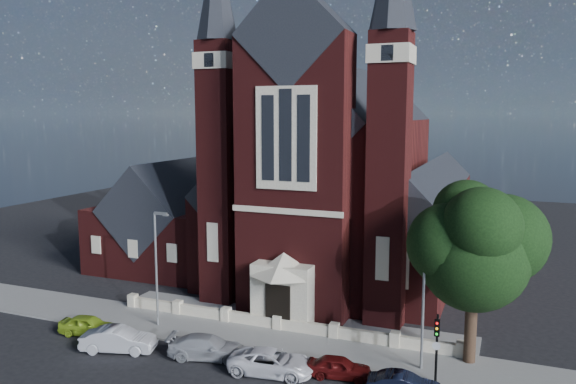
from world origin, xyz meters
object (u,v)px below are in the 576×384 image
(car_silver_a, at_px, (119,340))
(church, at_px, (346,184))
(parish_hall, at_px, (172,225))
(car_white_suv, at_px, (272,362))
(street_lamp_right, at_px, (425,293))
(car_dark_red, at_px, (339,367))
(street_tree, at_px, (476,250))
(street_lamp_left, at_px, (157,262))
(traffic_signal, at_px, (437,340))
(car_silver_b, at_px, (207,347))
(car_lime_van, at_px, (88,325))

(car_silver_a, bearing_deg, church, -35.54)
(parish_hall, height_order, car_white_suv, parish_hall)
(street_lamp_right, height_order, car_dark_red, street_lamp_right)
(car_white_suv, bearing_deg, church, -2.02)
(street_tree, height_order, car_white_suv, street_tree)
(street_tree, relative_size, street_lamp_left, 1.32)
(parish_hall, relative_size, street_lamp_left, 1.51)
(traffic_signal, bearing_deg, car_silver_b, -173.08)
(street_lamp_left, height_order, car_dark_red, street_lamp_left)
(church, xyz_separation_m, car_dark_red, (5.87, -21.56, -7.58))
(car_silver_b, bearing_deg, car_lime_van, 74.72)
(car_lime_van, bearing_deg, car_silver_b, -102.65)
(church, bearing_deg, parish_hall, -162.84)
(church, relative_size, car_silver_a, 7.63)
(street_lamp_left, xyz_separation_m, car_dark_red, (13.78, -2.62, -3.99))
(street_tree, height_order, car_dark_red, street_tree)
(parish_hall, height_order, car_silver_b, parish_hall)
(traffic_signal, distance_m, car_dark_red, 5.59)
(street_tree, xyz_separation_m, car_silver_a, (-20.44, -6.10, -6.21))
(street_tree, height_order, street_lamp_left, street_tree)
(car_dark_red, bearing_deg, car_silver_b, 85.07)
(parish_hall, distance_m, car_silver_b, 22.27)
(church, relative_size, parish_hall, 2.86)
(church, xyz_separation_m, car_white_suv, (2.19, -22.54, -7.50))
(parish_hall, height_order, car_dark_red, parish_hall)
(street_lamp_left, height_order, car_silver_b, street_lamp_left)
(church, height_order, street_lamp_left, church)
(traffic_signal, distance_m, car_silver_a, 19.14)
(car_silver_b, height_order, car_white_suv, car_silver_b)
(street_tree, distance_m, car_dark_red, 10.21)
(traffic_signal, bearing_deg, car_silver_a, -171.51)
(parish_hall, distance_m, street_lamp_left, 16.18)
(street_tree, distance_m, street_lamp_right, 3.84)
(church, height_order, car_dark_red, church)
(street_tree, xyz_separation_m, traffic_signal, (-1.60, -3.28, -4.38))
(car_dark_red, bearing_deg, parish_hall, 43.90)
(parish_hall, height_order, car_silver_a, parish_hall)
(traffic_signal, relative_size, car_silver_a, 0.87)
(parish_hall, relative_size, car_silver_a, 2.67)
(street_lamp_right, distance_m, car_silver_a, 18.85)
(street_lamp_left, height_order, car_lime_van, street_lamp_left)
(street_tree, relative_size, street_lamp_right, 1.32)
(church, bearing_deg, car_dark_red, -74.77)
(car_silver_b, bearing_deg, street_tree, -85.83)
(car_silver_b, bearing_deg, parish_hall, 24.64)
(street_lamp_right, distance_m, traffic_signal, 2.71)
(street_lamp_left, relative_size, car_white_suv, 1.64)
(parish_hall, height_order, street_lamp_left, parish_hall)
(street_lamp_right, bearing_deg, car_white_suv, -155.53)
(car_lime_van, bearing_deg, parish_hall, 3.58)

